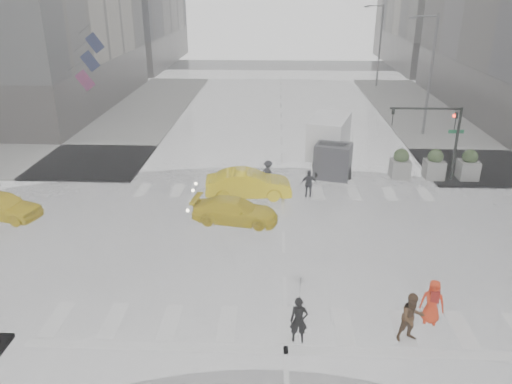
{
  "coord_description": "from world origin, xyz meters",
  "views": [
    {
      "loc": [
        -0.42,
        -20.14,
        10.81
      ],
      "look_at": [
        -1.34,
        2.0,
        1.62
      ],
      "focal_mm": 35.0,
      "sensor_mm": 36.0,
      "label": 1
    }
  ],
  "objects_px": {
    "pedestrian_brown": "(412,318)",
    "pedestrian_orange": "(432,302)",
    "taxi_mid": "(248,184)",
    "box_truck": "(330,143)",
    "traffic_signal_pole": "(441,129)",
    "taxi_front": "(2,205)"
  },
  "relations": [
    {
      "from": "taxi_mid",
      "to": "traffic_signal_pole",
      "type": "bearing_deg",
      "value": -80.66
    },
    {
      "from": "pedestrian_brown",
      "to": "taxi_front",
      "type": "distance_m",
      "value": 20.03
    },
    {
      "from": "taxi_front",
      "to": "taxi_mid",
      "type": "distance_m",
      "value": 12.54
    },
    {
      "from": "taxi_front",
      "to": "box_truck",
      "type": "bearing_deg",
      "value": -49.97
    },
    {
      "from": "traffic_signal_pole",
      "to": "pedestrian_brown",
      "type": "bearing_deg",
      "value": -108.7
    },
    {
      "from": "pedestrian_brown",
      "to": "taxi_mid",
      "type": "xyz_separation_m",
      "value": [
        -5.96,
        11.79,
        -0.1
      ]
    },
    {
      "from": "pedestrian_orange",
      "to": "taxi_mid",
      "type": "relative_size",
      "value": 0.35
    },
    {
      "from": "pedestrian_brown",
      "to": "taxi_mid",
      "type": "bearing_deg",
      "value": 102.54
    },
    {
      "from": "taxi_mid",
      "to": "pedestrian_brown",
      "type": "bearing_deg",
      "value": -158.35
    },
    {
      "from": "traffic_signal_pole",
      "to": "taxi_mid",
      "type": "xyz_separation_m",
      "value": [
        -10.9,
        -2.82,
        -2.45
      ]
    },
    {
      "from": "traffic_signal_pole",
      "to": "taxi_front",
      "type": "height_order",
      "value": "traffic_signal_pole"
    },
    {
      "from": "box_truck",
      "to": "traffic_signal_pole",
      "type": "bearing_deg",
      "value": -4.91
    },
    {
      "from": "taxi_front",
      "to": "box_truck",
      "type": "relative_size",
      "value": 0.7
    },
    {
      "from": "pedestrian_brown",
      "to": "box_truck",
      "type": "relative_size",
      "value": 0.3
    },
    {
      "from": "traffic_signal_pole",
      "to": "taxi_front",
      "type": "distance_m",
      "value": 23.94
    },
    {
      "from": "pedestrian_orange",
      "to": "taxi_front",
      "type": "xyz_separation_m",
      "value": [
        -19.04,
        7.61,
        -0.14
      ]
    },
    {
      "from": "pedestrian_brown",
      "to": "pedestrian_orange",
      "type": "xyz_separation_m",
      "value": [
        0.95,
        0.99,
        -0.04
      ]
    },
    {
      "from": "taxi_mid",
      "to": "box_truck",
      "type": "xyz_separation_m",
      "value": [
        4.89,
        5.16,
        0.86
      ]
    },
    {
      "from": "pedestrian_brown",
      "to": "pedestrian_orange",
      "type": "bearing_deg",
      "value": 31.86
    },
    {
      "from": "traffic_signal_pole",
      "to": "taxi_front",
      "type": "xyz_separation_m",
      "value": [
        -23.03,
        -6.01,
        -2.53
      ]
    },
    {
      "from": "traffic_signal_pole",
      "to": "box_truck",
      "type": "height_order",
      "value": "traffic_signal_pole"
    },
    {
      "from": "traffic_signal_pole",
      "to": "pedestrian_orange",
      "type": "height_order",
      "value": "traffic_signal_pole"
    }
  ]
}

